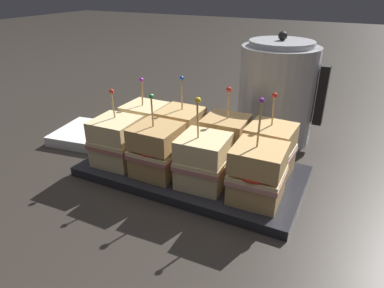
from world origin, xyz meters
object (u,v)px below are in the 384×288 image
sandwich_front_far_left (117,141)px  sandwich_back_far_right (270,150)px  serving_platter (192,171)px  sandwich_back_center_right (225,141)px  sandwich_front_center_right (203,161)px  sandwich_back_center_left (181,132)px  napkin_stack (87,134)px  sandwich_front_far_right (257,174)px  sandwich_back_far_left (146,125)px  kettle_steel (277,93)px  sandwich_front_center_left (157,150)px

sandwich_front_far_left → sandwich_back_far_right: 0.30m
serving_platter → sandwich_back_center_right: size_ratio=2.70×
sandwich_front_center_right → sandwich_back_far_right: size_ratio=1.05×
sandwich_back_center_left → napkin_stack: bearing=-178.4°
sandwich_back_center_left → serving_platter: bearing=-42.9°
sandwich_front_far_right → sandwich_back_far_left: sandwich_front_far_right is taller
sandwich_front_far_left → sandwich_back_far_right: bearing=18.2°
sandwich_back_far_left → napkin_stack: size_ratio=0.97×
serving_platter → sandwich_back_far_right: size_ratio=2.71×
serving_platter → kettle_steel: size_ratio=1.70×
sandwich_front_center_left → kettle_steel: (0.15, 0.30, 0.05)m
sandwich_front_far_left → napkin_stack: bearing=152.0°
serving_platter → sandwich_front_far_left: sandwich_front_far_left is taller
serving_platter → kettle_steel: 0.29m
serving_platter → sandwich_back_far_left: sandwich_back_far_left is taller
sandwich_front_center_left → sandwich_back_far_right: bearing=26.5°
sandwich_front_center_right → sandwich_front_far_right: bearing=-1.4°
sandwich_front_center_left → sandwich_front_center_right: (0.10, 0.00, -0.00)m
sandwich_front_center_left → sandwich_back_far_right: same height
sandwich_back_far_left → napkin_stack: bearing=-176.3°
sandwich_front_center_left → sandwich_front_center_right: bearing=2.4°
napkin_stack → serving_platter: bearing=-7.3°
sandwich_front_center_right → sandwich_back_far_right: bearing=43.6°
serving_platter → sandwich_front_center_left: (-0.05, -0.05, 0.06)m
sandwich_back_center_right → napkin_stack: (-0.36, -0.01, -0.06)m
sandwich_back_center_left → sandwich_back_far_right: sandwich_back_center_left is taller
sandwich_back_center_left → napkin_stack: (-0.26, -0.01, -0.06)m
sandwich_front_center_left → sandwich_front_far_right: size_ratio=0.89×
sandwich_back_far_left → serving_platter: bearing=-19.7°
sandwich_back_far_right → sandwich_back_center_right: bearing=178.7°
sandwich_front_far_right → sandwich_back_far_left: bearing=161.1°
sandwich_back_far_right → serving_platter: bearing=-161.9°
sandwich_front_far_left → napkin_stack: 0.19m
sandwich_back_far_left → sandwich_back_center_left: bearing=-2.4°
sandwich_front_center_right → napkin_stack: 0.37m
sandwich_back_center_left → sandwich_back_center_right: bearing=0.9°
serving_platter → sandwich_back_far_right: bearing=18.1°
kettle_steel → sandwich_back_center_right: bearing=-103.2°
sandwich_front_far_left → sandwich_back_far_left: bearing=87.8°
sandwich_back_center_right → sandwich_front_far_left: bearing=-153.8°
serving_platter → sandwich_front_far_left: (-0.15, -0.05, 0.06)m
sandwich_front_far_left → sandwich_back_center_left: sandwich_back_center_left is taller
sandwich_front_center_left → napkin_stack: sandwich_front_center_left is taller
sandwich_front_far_left → sandwich_front_center_left: size_ratio=0.96×
sandwich_back_center_left → kettle_steel: (0.15, 0.21, 0.05)m
sandwich_back_center_left → sandwich_front_far_right: bearing=-25.7°
serving_platter → sandwich_front_far_left: bearing=-161.8°
sandwich_back_center_left → napkin_stack: size_ratio=1.05×
sandwich_back_center_right → sandwich_back_far_left: bearing=179.3°
serving_platter → sandwich_front_far_right: 0.16m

